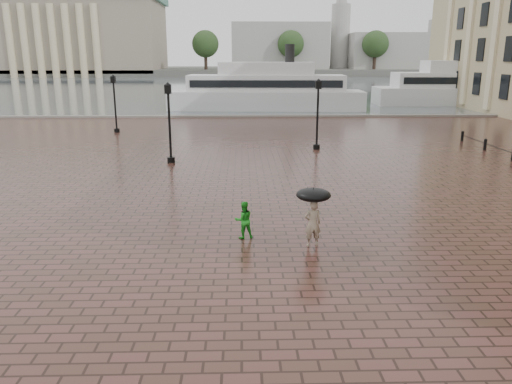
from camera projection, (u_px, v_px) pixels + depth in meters
ground at (291, 214)px, 19.29m from camera, size 300.00×300.00×0.00m
harbour_water at (251, 84)px, 108.01m from camera, size 240.00×240.00×0.00m
quay_edge at (261, 117)px, 50.15m from camera, size 80.00×0.60×0.30m
far_shore at (248, 71)px, 173.33m from camera, size 300.00×60.00×2.00m
museum at (70, 29)px, 153.66m from camera, size 57.00×32.50×26.00m
distant_skyline at (395, 45)px, 162.72m from camera, size 102.50×22.00×33.00m
far_trees at (248, 44)px, 149.90m from camera, size 188.00×8.00×13.50m
street_lamps at (196, 112)px, 33.33m from camera, size 15.44×12.44×4.40m
adult_pedestrian at (313, 224)px, 15.90m from camera, size 0.59×0.43×1.51m
child_pedestrian at (244, 220)px, 16.65m from camera, size 0.72×0.63×1.27m
ferry_near at (266, 90)px, 56.80m from camera, size 22.25×6.42×7.22m
ferry_far at (467, 87)px, 62.31m from camera, size 22.73×6.19×7.40m
umbrella at (313, 195)px, 15.65m from camera, size 1.10×1.10×1.09m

